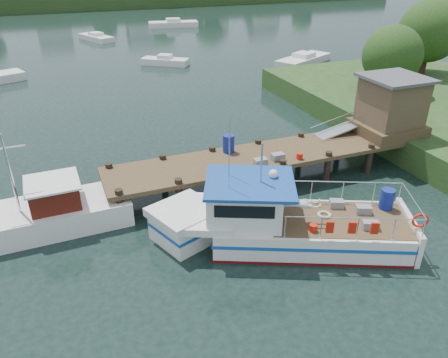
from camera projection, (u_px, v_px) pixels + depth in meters
name	position (u px, v px, depth m)	size (l,w,h in m)	color
ground_plane	(232.00, 186.00, 21.17)	(160.00, 160.00, 0.00)	black
dock	(349.00, 125.00, 22.27)	(16.60, 3.00, 4.78)	#4C3A24
lobster_boat	(277.00, 222.00, 16.71)	(9.91, 6.29, 4.96)	silver
work_boat	(34.00, 216.00, 17.50)	(8.16, 2.66, 4.30)	silver
moored_far	(173.00, 24.00, 64.46)	(7.45, 3.63, 1.21)	silver
moored_b	(165.00, 61.00, 43.18)	(4.66, 3.97, 1.02)	silver
moored_c	(303.00, 60.00, 43.67)	(7.15, 5.19, 1.08)	silver
moored_d	(96.00, 37.00, 55.04)	(3.99, 5.96, 0.96)	silver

